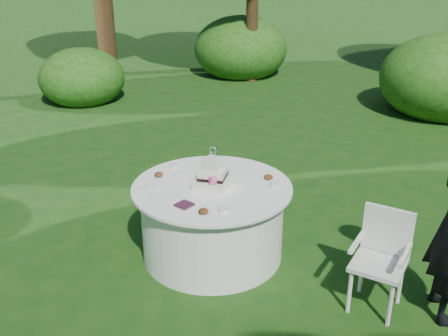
{
  "coord_description": "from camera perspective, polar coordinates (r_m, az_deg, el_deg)",
  "views": [
    {
      "loc": [
        2.97,
        -3.48,
        2.94
      ],
      "look_at": [
        0.15,
        0.0,
        1.0
      ],
      "focal_mm": 42.0,
      "sensor_mm": 36.0,
      "label": 1
    }
  ],
  "objects": [
    {
      "name": "petal_cups",
      "position": [
        5.0,
        -1.5,
        -2.02
      ],
      "size": [
        0.98,
        1.04,
        0.05
      ],
      "color": "#562D16",
      "rests_on": "table"
    },
    {
      "name": "cake",
      "position": [
        4.99,
        -1.2,
        -0.95
      ],
      "size": [
        0.37,
        0.37,
        0.42
      ],
      "color": "silver",
      "rests_on": "table"
    },
    {
      "name": "napkins",
      "position": [
        4.71,
        -4.34,
        -4.02
      ],
      "size": [
        0.14,
        0.14,
        0.02
      ],
      "primitive_type": "cube",
      "color": "#401B32",
      "rests_on": "table"
    },
    {
      "name": "table",
      "position": [
        5.25,
        -1.28,
        -5.73
      ],
      "size": [
        1.56,
        1.56,
        0.77
      ],
      "color": "white",
      "rests_on": "ground"
    },
    {
      "name": "ground",
      "position": [
        5.45,
        -1.24,
        -9.3
      ],
      "size": [
        80.0,
        80.0,
        0.0
      ],
      "primitive_type": "plane",
      "color": "#143B10",
      "rests_on": "ground"
    },
    {
      "name": "votives",
      "position": [
        5.14,
        -1.73,
        -1.36
      ],
      "size": [
        1.16,
        1.01,
        0.04
      ],
      "color": "white",
      "rests_on": "table"
    },
    {
      "name": "chair",
      "position": [
        4.7,
        16.81,
        -8.79
      ],
      "size": [
        0.49,
        0.48,
        0.89
      ],
      "color": "silver",
      "rests_on": "ground"
    },
    {
      "name": "feather_plume",
      "position": [
        4.92,
        -7.25,
        -2.91
      ],
      "size": [
        0.48,
        0.07,
        0.01
      ],
      "primitive_type": "ellipsoid",
      "color": "white",
      "rests_on": "table"
    }
  ]
}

